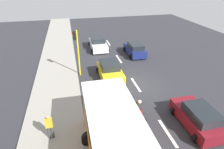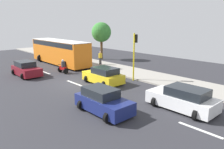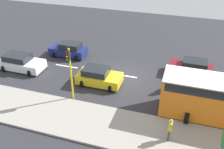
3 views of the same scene
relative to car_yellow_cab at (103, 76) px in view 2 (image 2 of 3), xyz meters
The scene contains 16 objects.
ground_plane 2.81m from the car_yellow_cab, 137.12° to the left, with size 40.00×60.00×0.10m, color #2D2D33.
sidewalk 5.38m from the car_yellow_cab, 20.12° to the left, with size 4.00×60.00×0.15m, color #9E998E.
lane_stripe_far_north 10.38m from the car_yellow_cab, 101.03° to the right, with size 0.20×2.40×0.01m, color white.
lane_stripe_north 4.66m from the car_yellow_cab, 115.45° to the right, with size 0.20×2.40×0.01m, color white.
lane_stripe_mid 2.79m from the car_yellow_cab, 137.12° to the left, with size 0.20×2.40×0.01m, color white.
lane_stripe_south 8.12m from the car_yellow_cab, 104.18° to the left, with size 0.20×2.40×0.01m, color white.
lane_stripe_far_south 14.00m from the car_yellow_cab, 98.14° to the left, with size 0.20×2.40×0.01m, color white.
car_yellow_cab is the anchor object (origin of this frame).
car_maroon 8.70m from the car_yellow_cab, 118.10° to the left, with size 2.26×3.89×1.52m.
car_white 8.08m from the car_yellow_cab, 91.15° to the right, with size 2.35×4.36×1.52m.
car_dark_blue 6.51m from the car_yellow_cab, 130.33° to the right, with size 2.16×3.87×1.52m.
city_bus 11.39m from the car_yellow_cab, 80.99° to the left, with size 3.20×11.00×3.16m.
motorcycle 6.21m from the car_yellow_cab, 96.00° to the left, with size 0.60×1.30×1.53m.
pedestrian_near_signal 8.43m from the car_yellow_cab, 52.68° to the left, with size 0.40×0.24×1.69m.
traffic_light_corner 3.81m from the car_yellow_cab, 22.19° to the right, with size 0.49×0.24×4.50m.
street_tree_south 13.71m from the car_yellow_cab, 51.15° to the left, with size 2.89×2.89×5.49m.
Camera 2 is at (-10.29, -16.50, 5.48)m, focal length 34.60 mm.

